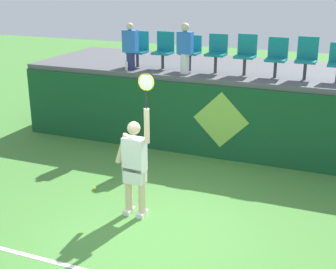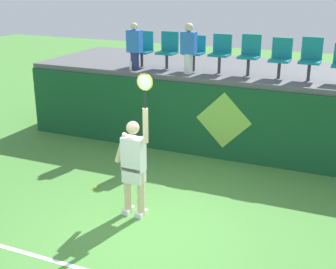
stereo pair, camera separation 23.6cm
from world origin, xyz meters
name	(u,v)px [view 1 (the left image)]	position (x,y,z in m)	size (l,w,h in m)	color
ground_plane	(154,234)	(0.00, 0.00, 0.00)	(40.00, 40.00, 0.00)	#478438
court_back_wall	(220,122)	(0.00, 3.65, 0.84)	(10.19, 0.20, 1.68)	#144C28
spectator_platform	(239,70)	(0.00, 5.19, 1.74)	(10.19, 3.18, 0.12)	#56565B
tennis_player	(135,164)	(-0.57, 0.49, 0.95)	(0.75, 0.28, 2.51)	white
tennis_ball	(94,188)	(-1.75, 1.08, 0.03)	(0.07, 0.07, 0.07)	#D1E533
water_bottle	(127,66)	(-2.38, 3.82, 1.91)	(0.07, 0.07, 0.21)	white
stadium_chair_0	(139,48)	(-2.33, 4.40, 2.26)	(0.44, 0.42, 0.85)	#38383D
stadium_chair_1	(164,49)	(-1.66, 4.40, 2.27)	(0.44, 0.42, 0.87)	#38383D
stadium_chair_2	(191,50)	(-0.98, 4.39, 2.27)	(0.44, 0.42, 0.81)	#38383D
stadium_chair_3	(217,51)	(-0.35, 4.40, 2.30)	(0.44, 0.42, 0.87)	#38383D
stadium_chair_4	(246,52)	(0.33, 4.40, 2.30)	(0.44, 0.42, 0.90)	#38383D
stadium_chair_5	(277,56)	(1.02, 4.40, 2.27)	(0.44, 0.42, 0.86)	#38383D
stadium_chair_6	(307,56)	(1.65, 4.40, 2.30)	(0.44, 0.42, 0.90)	#38383D
spectator_0	(130,46)	(-2.33, 3.95, 2.37)	(0.34, 0.20, 1.10)	navy
spectator_1	(185,47)	(-0.98, 3.99, 2.40)	(0.34, 0.20, 1.14)	white
wall_signage_mount	(219,159)	(0.04, 3.55, 0.00)	(1.27, 0.01, 1.56)	#144C28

